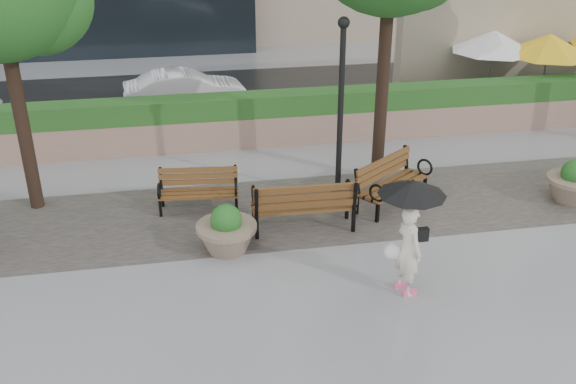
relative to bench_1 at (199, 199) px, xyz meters
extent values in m
plane|color=gray|center=(2.08, -3.38, -0.26)|extent=(100.00, 100.00, 0.00)
cube|color=#383330|center=(2.08, -0.38, -0.26)|extent=(28.00, 3.20, 0.01)
cube|color=#9A7163|center=(2.08, 3.62, 0.14)|extent=(24.00, 0.80, 0.80)
cube|color=#1C541E|center=(2.08, 3.62, 0.81)|extent=(24.00, 0.75, 0.55)
cube|color=tan|center=(11.58, 6.62, 1.74)|extent=(10.00, 0.60, 4.00)
cube|color=#1C541E|center=(11.08, 4.42, 0.19)|extent=(8.00, 0.50, 0.90)
cube|color=black|center=(2.08, 7.62, -0.26)|extent=(40.00, 7.00, 0.00)
cube|color=brown|center=(0.00, -0.03, 0.14)|extent=(1.70, 0.66, 0.05)
cube|color=brown|center=(0.02, 0.22, 0.43)|extent=(1.66, 0.28, 0.39)
cube|color=black|center=(0.00, -0.01, -0.05)|extent=(1.71, 0.75, 0.42)
torus|color=black|center=(-0.80, -0.12, 0.31)|extent=(0.08, 0.34, 0.34)
torus|color=black|center=(0.76, -0.28, 0.31)|extent=(0.08, 0.34, 0.34)
cube|color=brown|center=(2.00, -1.15, 0.23)|extent=(2.04, 0.67, 0.06)
cube|color=brown|center=(1.99, -1.46, 0.58)|extent=(2.03, 0.20, 0.48)
cube|color=black|center=(1.99, -1.18, 0.00)|extent=(2.05, 0.78, 0.52)
torus|color=black|center=(2.96, -0.98, 0.43)|extent=(0.07, 0.42, 0.42)
torus|color=black|center=(1.05, -0.91, 0.43)|extent=(0.07, 0.42, 0.42)
cube|color=brown|center=(4.10, -0.48, 0.20)|extent=(1.84, 1.58, 0.05)
cube|color=brown|center=(3.93, -0.25, 0.52)|extent=(1.58, 1.23, 0.44)
cube|color=black|center=(4.08, -0.46, -0.02)|extent=(1.91, 1.66, 0.48)
torus|color=black|center=(3.50, -1.16, 0.38)|extent=(0.27, 0.34, 0.39)
torus|color=black|center=(4.93, -0.10, 0.38)|extent=(0.27, 0.34, 0.39)
cylinder|color=#7F6B56|center=(0.42, -1.76, 0.24)|extent=(1.13, 1.13, 0.09)
sphere|color=#164D19|center=(0.42, -1.76, 0.39)|extent=(0.58, 0.58, 0.58)
cylinder|color=#7F6B56|center=(7.98, -0.98, 0.23)|extent=(1.12, 1.12, 0.09)
sphere|color=#164D19|center=(7.98, -0.98, 0.39)|extent=(0.58, 0.58, 0.58)
cylinder|color=black|center=(3.02, 0.06, 1.61)|extent=(0.12, 0.12, 3.75)
cylinder|color=black|center=(3.02, 0.06, -0.11)|extent=(0.28, 0.28, 0.30)
sphere|color=black|center=(3.02, 0.06, 3.53)|extent=(0.24, 0.24, 0.24)
cylinder|color=black|center=(-3.40, 0.80, 1.93)|extent=(0.28, 0.28, 4.38)
cylinder|color=black|center=(4.19, 0.93, 2.31)|extent=(0.28, 0.28, 5.14)
cylinder|color=black|center=(9.14, 5.52, -0.21)|extent=(0.40, 0.40, 0.10)
cylinder|color=#99999E|center=(9.14, 5.52, 0.84)|extent=(0.06, 0.06, 2.20)
cone|color=white|center=(9.14, 5.52, 1.74)|extent=(2.50, 2.50, 0.60)
cylinder|color=black|center=(10.51, 4.78, -0.21)|extent=(0.40, 0.40, 0.10)
cylinder|color=#99999E|center=(10.51, 4.78, 0.84)|extent=(0.06, 0.06, 2.20)
cone|color=yellow|center=(10.51, 4.78, 1.74)|extent=(2.50, 2.50, 0.60)
imported|color=white|center=(0.00, 6.81, 0.34)|extent=(3.76, 1.69, 1.20)
imported|color=beige|center=(3.26, -3.62, 0.59)|extent=(0.56, 0.70, 1.70)
cube|color=#F2598C|center=(3.23, -3.50, -0.22)|extent=(0.16, 0.25, 0.08)
cube|color=#F2598C|center=(3.30, -3.75, -0.22)|extent=(0.16, 0.25, 0.08)
cube|color=black|center=(3.46, -3.52, 0.74)|extent=(0.18, 0.33, 0.23)
sphere|color=white|center=(3.06, -3.44, 0.43)|extent=(0.30, 0.30, 0.30)
cylinder|color=black|center=(3.25, -3.57, 1.22)|extent=(0.02, 0.02, 0.90)
cone|color=black|center=(3.25, -3.57, 1.65)|extent=(1.10, 1.10, 0.23)
camera|label=1|loc=(-0.32, -12.20, 5.98)|focal=40.00mm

